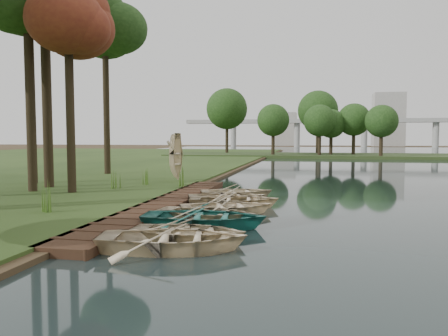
% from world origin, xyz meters
% --- Properties ---
extents(ground, '(300.00, 300.00, 0.00)m').
position_xyz_m(ground, '(0.00, 0.00, 0.00)').
color(ground, '#3D2F1D').
extents(boardwalk, '(1.60, 16.00, 0.30)m').
position_xyz_m(boardwalk, '(-1.60, 0.00, 0.15)').
color(boardwalk, '#352114').
rests_on(boardwalk, ground).
extents(peninsula, '(50.00, 14.00, 0.45)m').
position_xyz_m(peninsula, '(8.00, 50.00, 0.23)').
color(peninsula, '#2D3F1C').
rests_on(peninsula, ground).
extents(far_trees, '(45.60, 5.60, 8.80)m').
position_xyz_m(far_trees, '(4.67, 50.00, 6.43)').
color(far_trees, black).
rests_on(far_trees, peninsula).
extents(bridge, '(95.90, 4.00, 8.60)m').
position_xyz_m(bridge, '(12.31, 120.00, 7.08)').
color(bridge, '#A5A5A0').
rests_on(bridge, ground).
extents(building_a, '(10.00, 8.00, 18.00)m').
position_xyz_m(building_a, '(30.00, 140.00, 9.00)').
color(building_a, '#A5A5A0').
rests_on(building_a, ground).
extents(building_b, '(8.00, 8.00, 12.00)m').
position_xyz_m(building_b, '(-5.00, 145.00, 6.00)').
color(building_b, '#A5A5A0').
rests_on(building_b, ground).
extents(rowboat_0, '(4.25, 3.39, 0.79)m').
position_xyz_m(rowboat_0, '(0.89, -6.72, 0.44)').
color(rowboat_0, beige).
rests_on(rowboat_0, water).
extents(rowboat_1, '(3.26, 2.33, 0.67)m').
position_xyz_m(rowboat_1, '(0.98, -5.66, 0.39)').
color(rowboat_1, beige).
rests_on(rowboat_1, water).
extents(rowboat_2, '(4.19, 3.15, 0.82)m').
position_xyz_m(rowboat_2, '(1.00, -3.85, 0.46)').
color(rowboat_2, teal).
rests_on(rowboat_2, water).
extents(rowboat_3, '(3.84, 2.97, 0.73)m').
position_xyz_m(rowboat_3, '(0.82, -2.80, 0.42)').
color(rowboat_3, beige).
rests_on(rowboat_3, water).
extents(rowboat_4, '(4.19, 3.62, 0.73)m').
position_xyz_m(rowboat_4, '(1.23, -1.28, 0.41)').
color(rowboat_4, beige).
rests_on(rowboat_4, water).
extents(rowboat_5, '(4.09, 3.21, 0.77)m').
position_xyz_m(rowboat_5, '(1.21, 0.43, 0.43)').
color(rowboat_5, beige).
rests_on(rowboat_5, water).
extents(rowboat_6, '(4.03, 3.39, 0.71)m').
position_xyz_m(rowboat_6, '(0.73, 1.49, 0.41)').
color(rowboat_6, beige).
rests_on(rowboat_6, water).
extents(rowboat_7, '(4.09, 3.49, 0.72)m').
position_xyz_m(rowboat_7, '(0.87, 3.20, 0.41)').
color(rowboat_7, beige).
rests_on(rowboat_7, water).
extents(stored_rowboat, '(3.11, 2.37, 0.60)m').
position_xyz_m(stored_rowboat, '(-3.76, 8.43, 0.60)').
color(stored_rowboat, beige).
rests_on(stored_rowboat, bank).
extents(tree_2, '(3.43, 3.43, 9.57)m').
position_xyz_m(tree_2, '(-7.01, 1.89, 8.27)').
color(tree_2, black).
rests_on(tree_2, bank).
extents(tree_6, '(4.24, 4.24, 12.26)m').
position_xyz_m(tree_6, '(-10.31, 12.37, 10.60)').
color(tree_6, black).
rests_on(tree_6, bank).
extents(reeds_0, '(0.60, 0.60, 1.06)m').
position_xyz_m(reeds_0, '(-4.87, -3.31, 0.83)').
color(reeds_0, '#3F661E').
rests_on(reeds_0, bank).
extents(reeds_1, '(0.60, 0.60, 0.98)m').
position_xyz_m(reeds_1, '(-5.56, 3.81, 0.79)').
color(reeds_1, '#3F661E').
rests_on(reeds_1, bank).
extents(reeds_2, '(0.60, 0.60, 0.98)m').
position_xyz_m(reeds_2, '(-4.79, 5.86, 0.79)').
color(reeds_2, '#3F661E').
rests_on(reeds_2, bank).
extents(reeds_3, '(0.60, 0.60, 1.14)m').
position_xyz_m(reeds_3, '(-2.60, 5.34, 0.87)').
color(reeds_3, '#3F661E').
rests_on(reeds_3, bank).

